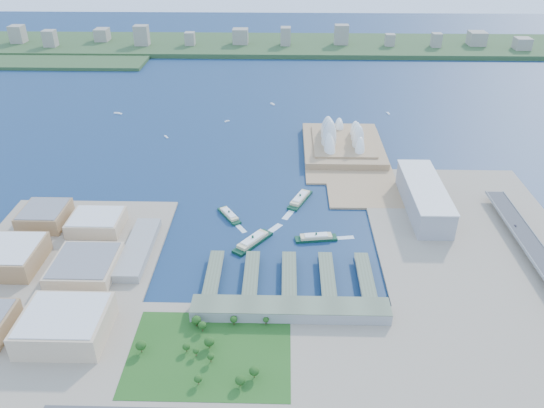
{
  "coord_description": "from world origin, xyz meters",
  "views": [
    {
      "loc": [
        6.64,
        -543.2,
        369.3
      ],
      "look_at": [
        -8.46,
        61.71,
        18.0
      ],
      "focal_mm": 35.0,
      "sensor_mm": 36.0,
      "label": 1
    }
  ],
  "objects_px": {
    "toaster_building": "(424,197)",
    "ferry_d": "(316,236)",
    "ferry_b": "(300,198)",
    "ferry_c": "(253,240)",
    "opera_house": "(344,132)",
    "car_c": "(516,225)",
    "ferry_a": "(229,214)"
  },
  "relations": [
    {
      "from": "ferry_a",
      "to": "ferry_b",
      "type": "bearing_deg",
      "value": -6.77
    },
    {
      "from": "toaster_building",
      "to": "ferry_d",
      "type": "distance_m",
      "value": 165.67
    },
    {
      "from": "toaster_building",
      "to": "ferry_d",
      "type": "relative_size",
      "value": 2.97
    },
    {
      "from": "toaster_building",
      "to": "ferry_b",
      "type": "distance_m",
      "value": 167.29
    },
    {
      "from": "toaster_building",
      "to": "car_c",
      "type": "relative_size",
      "value": 35.25
    },
    {
      "from": "opera_house",
      "to": "toaster_building",
      "type": "bearing_deg",
      "value": -65.77
    },
    {
      "from": "opera_house",
      "to": "ferry_c",
      "type": "distance_m",
      "value": 316.77
    },
    {
      "from": "ferry_c",
      "to": "ferry_d",
      "type": "relative_size",
      "value": 1.17
    },
    {
      "from": "opera_house",
      "to": "toaster_building",
      "type": "distance_m",
      "value": 219.62
    },
    {
      "from": "ferry_c",
      "to": "ferry_b",
      "type": "bearing_deg",
      "value": -83.09
    },
    {
      "from": "ferry_b",
      "to": "ferry_d",
      "type": "distance_m",
      "value": 97.64
    },
    {
      "from": "ferry_b",
      "to": "ferry_d",
      "type": "xyz_separation_m",
      "value": [
        17.86,
        -96.0,
        -0.59
      ]
    },
    {
      "from": "toaster_building",
      "to": "opera_house",
      "type": "bearing_deg",
      "value": 114.23
    },
    {
      "from": "ferry_d",
      "to": "ferry_a",
      "type": "bearing_deg",
      "value": 57.4
    },
    {
      "from": "ferry_c",
      "to": "car_c",
      "type": "height_order",
      "value": "car_c"
    },
    {
      "from": "ferry_c",
      "to": "car_c",
      "type": "relative_size",
      "value": 13.92
    },
    {
      "from": "car_c",
      "to": "ferry_a",
      "type": "bearing_deg",
      "value": -5.87
    },
    {
      "from": "ferry_b",
      "to": "ferry_d",
      "type": "bearing_deg",
      "value": -55.69
    },
    {
      "from": "ferry_a",
      "to": "ferry_d",
      "type": "bearing_deg",
      "value": -56.25
    },
    {
      "from": "toaster_building",
      "to": "ferry_a",
      "type": "bearing_deg",
      "value": -175.07
    },
    {
      "from": "toaster_building",
      "to": "ferry_a",
      "type": "height_order",
      "value": "toaster_building"
    },
    {
      "from": "ferry_c",
      "to": "ferry_d",
      "type": "bearing_deg",
      "value": -135.69
    },
    {
      "from": "ferry_d",
      "to": "car_c",
      "type": "xyz_separation_m",
      "value": [
        248.32,
        14.54,
        10.55
      ]
    },
    {
      "from": "opera_house",
      "to": "car_c",
      "type": "relative_size",
      "value": 40.93
    },
    {
      "from": "opera_house",
      "to": "ferry_d",
      "type": "relative_size",
      "value": 3.45
    },
    {
      "from": "toaster_building",
      "to": "ferry_b",
      "type": "xyz_separation_m",
      "value": [
        -165.18,
        21.83,
        -14.98
      ]
    },
    {
      "from": "ferry_b",
      "to": "ferry_c",
      "type": "distance_m",
      "value": 122.78
    },
    {
      "from": "toaster_building",
      "to": "ferry_c",
      "type": "bearing_deg",
      "value": -159.31
    },
    {
      "from": "toaster_building",
      "to": "car_c",
      "type": "xyz_separation_m",
      "value": [
        101.0,
        -59.63,
        -5.01
      ]
    },
    {
      "from": "opera_house",
      "to": "ferry_b",
      "type": "distance_m",
      "value": 195.19
    },
    {
      "from": "ferry_a",
      "to": "opera_house",
      "type": "bearing_deg",
      "value": 20.84
    },
    {
      "from": "ferry_b",
      "to": "ferry_d",
      "type": "relative_size",
      "value": 1.12
    }
  ]
}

